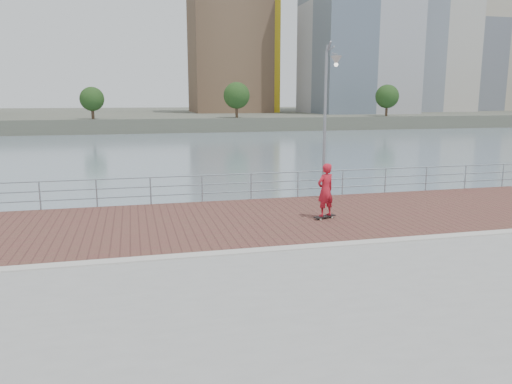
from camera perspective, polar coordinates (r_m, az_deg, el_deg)
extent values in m
plane|color=slate|center=(14.80, 1.92, -14.11)|extent=(400.00, 400.00, 0.00)
cube|color=gray|center=(10.17, 10.19, -20.34)|extent=(40.00, 24.00, 2.00)
cube|color=brown|center=(17.43, -1.27, -3.21)|extent=(40.00, 6.80, 0.02)
cube|color=#B7B5AD|center=(14.06, 1.98, -6.58)|extent=(40.00, 0.40, 0.06)
cube|color=#4C5142|center=(135.54, -12.51, 8.47)|extent=(320.00, 95.00, 2.50)
cylinder|color=#8C9EA8|center=(20.53, -23.47, -0.42)|extent=(0.06, 0.06, 1.10)
cylinder|color=#8C9EA8|center=(20.29, -17.75, -0.16)|extent=(0.06, 0.06, 1.10)
cylinder|color=#8C9EA8|center=(20.25, -11.95, 0.10)|extent=(0.06, 0.06, 1.10)
cylinder|color=#8C9EA8|center=(20.41, -6.19, 0.36)|extent=(0.06, 0.06, 1.10)
cylinder|color=#8C9EA8|center=(20.78, -0.58, 0.61)|extent=(0.06, 0.06, 1.10)
cylinder|color=#8C9EA8|center=(21.34, 4.79, 0.84)|extent=(0.06, 0.06, 1.10)
cylinder|color=#8C9EA8|center=(22.08, 9.85, 1.06)|extent=(0.06, 0.06, 1.10)
cylinder|color=#8C9EA8|center=(22.98, 14.54, 1.25)|extent=(0.06, 0.06, 1.10)
cylinder|color=#8C9EA8|center=(24.02, 18.86, 1.42)|extent=(0.06, 0.06, 1.10)
cylinder|color=#8C9EA8|center=(25.18, 22.79, 1.56)|extent=(0.06, 0.06, 1.10)
cylinder|color=#8C9EA8|center=(26.46, 26.37, 1.69)|extent=(0.06, 0.06, 1.10)
cylinder|color=#8C9EA8|center=(20.48, -3.37, 2.00)|extent=(39.00, 0.05, 0.05)
cylinder|color=#8C9EA8|center=(20.54, -3.36, 0.97)|extent=(39.00, 0.05, 0.05)
cylinder|color=#8C9EA8|center=(20.61, -3.35, -0.02)|extent=(39.00, 0.05, 0.05)
cylinder|color=gray|center=(20.92, 7.85, 7.42)|extent=(0.12, 0.12, 6.06)
cylinder|color=gray|center=(20.50, 8.62, 15.80)|extent=(0.07, 1.01, 0.07)
cone|color=#B2B2AD|center=(20.01, 9.17, 15.33)|extent=(0.44, 0.44, 0.35)
cube|color=black|center=(17.72, 7.87, -2.77)|extent=(0.87, 0.50, 0.03)
cylinder|color=beige|center=(17.50, 7.37, -3.09)|extent=(0.08, 0.06, 0.07)
cylinder|color=beige|center=(17.86, 8.68, -2.84)|extent=(0.08, 0.06, 0.07)
cylinder|color=beige|center=(17.61, 7.04, -3.00)|extent=(0.08, 0.06, 0.07)
cylinder|color=beige|center=(17.97, 8.35, -2.75)|extent=(0.08, 0.06, 0.07)
imported|color=#B41827|center=(17.53, 7.95, 0.22)|extent=(0.80, 0.66, 1.87)
cube|color=gold|center=(123.50, 2.25, 20.73)|extent=(2.00, 2.00, 50.00)
cube|color=brown|center=(125.61, -3.14, 15.68)|extent=(18.00, 18.00, 28.78)
cube|color=#9E9EA3|center=(124.26, 11.64, 20.65)|extent=(22.00, 22.00, 50.76)
cube|color=#ADA38E|center=(162.85, 24.67, 17.13)|extent=(24.00, 22.00, 48.57)
cylinder|color=#473323|center=(90.14, -18.18, 8.93)|extent=(0.50, 0.50, 3.16)
sphere|color=#193814|center=(90.12, -18.24, 10.07)|extent=(4.06, 4.06, 4.06)
cylinder|color=#473323|center=(91.84, -2.23, 9.65)|extent=(0.50, 0.50, 3.71)
sphere|color=#193814|center=(91.82, -2.24, 10.97)|extent=(4.77, 4.77, 4.77)
cylinder|color=#473323|center=(102.26, 14.70, 9.38)|extent=(0.50, 0.50, 3.56)
sphere|color=#193814|center=(102.24, 14.75, 10.52)|extent=(4.58, 4.58, 4.58)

